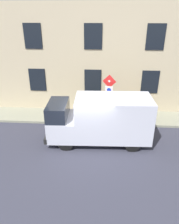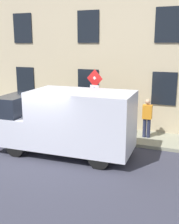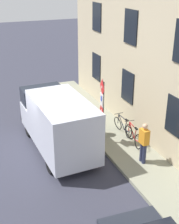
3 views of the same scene
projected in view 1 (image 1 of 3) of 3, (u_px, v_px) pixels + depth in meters
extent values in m
plane|color=#31323F|center=(88.00, 147.00, 10.94)|extent=(80.00, 80.00, 0.00)
cube|color=gray|center=(92.00, 117.00, 13.96)|extent=(2.04, 15.48, 0.14)
cube|color=#BCAB8A|center=(93.00, 61.00, 13.74)|extent=(0.70, 13.48, 6.92)
cube|color=black|center=(150.00, 82.00, 13.71)|extent=(0.06, 1.10, 1.50)
cube|color=black|center=(93.00, 81.00, 13.94)|extent=(0.06, 1.10, 1.50)
cube|color=black|center=(37.00, 80.00, 14.17)|extent=(0.06, 1.10, 1.50)
cube|color=black|center=(156.00, 37.00, 12.53)|extent=(0.06, 1.10, 1.50)
cube|color=black|center=(93.00, 36.00, 12.76)|extent=(0.06, 1.10, 1.50)
cube|color=black|center=(33.00, 36.00, 12.99)|extent=(0.06, 1.10, 1.50)
cylinder|color=#474C47|center=(109.00, 101.00, 12.56)|extent=(0.09, 0.09, 2.86)
pyramid|color=silver|center=(109.00, 82.00, 11.99)|extent=(0.14, 0.50, 0.50)
pyramid|color=red|center=(109.00, 82.00, 11.99)|extent=(0.13, 0.55, 0.56)
cube|color=white|center=(109.00, 91.00, 12.24)|extent=(0.13, 0.44, 0.56)
cylinder|color=#1933B2|center=(109.00, 90.00, 12.19)|extent=(0.06, 0.24, 0.24)
pyramid|color=silver|center=(108.00, 100.00, 12.46)|extent=(0.14, 0.50, 0.50)
pyramid|color=red|center=(109.00, 100.00, 12.46)|extent=(0.13, 0.55, 0.56)
cube|color=silver|center=(113.00, 118.00, 10.88)|extent=(2.14, 3.87, 2.18)
cube|color=silver|center=(63.00, 126.00, 11.18)|extent=(2.05, 1.47, 1.10)
cube|color=black|center=(58.00, 110.00, 10.80)|extent=(1.96, 1.05, 0.84)
cube|color=black|center=(49.00, 132.00, 11.36)|extent=(2.00, 0.23, 0.28)
cylinder|color=black|center=(66.00, 143.00, 10.59)|extent=(0.25, 0.77, 0.76)
cylinder|color=black|center=(70.00, 126.00, 12.18)|extent=(0.25, 0.77, 0.76)
cylinder|color=black|center=(133.00, 144.00, 10.50)|extent=(0.25, 0.77, 0.76)
cylinder|color=black|center=(128.00, 127.00, 12.09)|extent=(0.25, 0.77, 0.76)
torus|color=black|center=(109.00, 109.00, 14.19)|extent=(0.19, 0.67, 0.66)
torus|color=black|center=(125.00, 110.00, 14.03)|extent=(0.19, 0.67, 0.66)
cylinder|color=red|center=(114.00, 106.00, 14.05)|extent=(0.10, 0.60, 0.60)
cylinder|color=red|center=(116.00, 102.00, 13.92)|extent=(0.11, 0.73, 0.07)
cylinder|color=red|center=(120.00, 107.00, 14.00)|extent=(0.05, 0.19, 0.55)
cylinder|color=red|center=(122.00, 110.00, 14.08)|extent=(0.08, 0.43, 0.12)
cylinder|color=red|center=(110.00, 105.00, 14.08)|extent=(0.04, 0.09, 0.50)
cube|color=black|center=(121.00, 102.00, 13.85)|extent=(0.10, 0.21, 0.06)
cylinder|color=#262626|center=(110.00, 101.00, 13.95)|extent=(0.46, 0.08, 0.03)
torus|color=black|center=(95.00, 109.00, 14.17)|extent=(0.17, 0.67, 0.66)
torus|color=black|center=(111.00, 109.00, 14.16)|extent=(0.17, 0.67, 0.66)
cylinder|color=black|center=(100.00, 106.00, 14.08)|extent=(0.07, 0.60, 0.60)
cylinder|color=black|center=(102.00, 102.00, 13.96)|extent=(0.08, 0.73, 0.07)
cylinder|color=black|center=(106.00, 106.00, 14.08)|extent=(0.05, 0.19, 0.55)
cylinder|color=black|center=(108.00, 109.00, 14.18)|extent=(0.06, 0.43, 0.12)
cylinder|color=black|center=(96.00, 105.00, 14.06)|extent=(0.04, 0.09, 0.50)
cube|color=black|center=(107.00, 102.00, 13.95)|extent=(0.09, 0.20, 0.06)
cylinder|color=#262626|center=(96.00, 101.00, 13.93)|extent=(0.46, 0.06, 0.03)
cylinder|color=#262B47|center=(143.00, 111.00, 13.58)|extent=(0.16, 0.16, 0.85)
cylinder|color=#262B47|center=(140.00, 111.00, 13.59)|extent=(0.16, 0.16, 0.85)
cube|color=orange|center=(142.00, 101.00, 13.27)|extent=(0.27, 0.40, 0.62)
sphere|color=tan|center=(143.00, 94.00, 13.08)|extent=(0.22, 0.22, 0.22)
cylinder|color=#2D5133|center=(96.00, 114.00, 13.11)|extent=(0.44, 0.44, 0.90)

